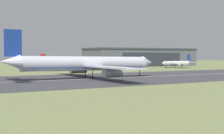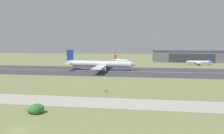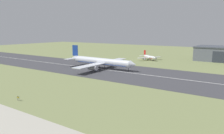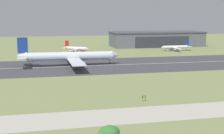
% 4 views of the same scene
% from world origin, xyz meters
% --- Properties ---
extents(runway_strip, '(362.84, 52.85, 0.06)m').
position_xyz_m(runway_strip, '(0.00, 112.53, 0.03)').
color(runway_strip, '#3D3D42').
rests_on(runway_strip, ground_plane).
extents(runway_centreline, '(326.56, 0.70, 0.01)m').
position_xyz_m(runway_centreline, '(0.00, 112.53, 0.07)').
color(runway_centreline, silver).
rests_on(runway_centreline, runway_strip).
extents(hangar_building, '(79.81, 30.57, 12.68)m').
position_xyz_m(hangar_building, '(79.86, 206.53, 6.36)').
color(hangar_building, slate).
rests_on(hangar_building, ground_plane).
extents(airplane_landing, '(55.36, 55.84, 15.60)m').
position_xyz_m(airplane_landing, '(-2.46, 115.14, 4.91)').
color(airplane_landing, silver).
rests_on(airplane_landing, ground_plane).
extents(airplane_parked_west, '(19.52, 21.15, 8.41)m').
position_xyz_m(airplane_parked_west, '(7.01, 174.18, 2.89)').
color(airplane_parked_west, white).
rests_on(airplane_parked_west, ground_plane).
extents(airplane_parked_centre, '(23.05, 19.84, 8.13)m').
position_xyz_m(airplane_parked_centre, '(80.96, 168.16, 2.89)').
color(airplane_parked_centre, white).
rests_on(airplane_parked_centre, ground_plane).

